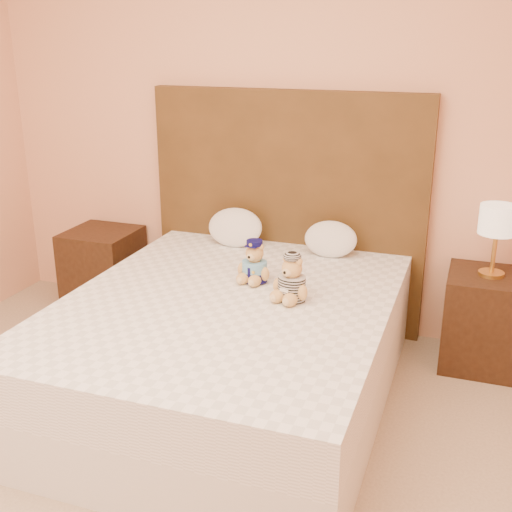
{
  "coord_description": "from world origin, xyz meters",
  "views": [
    {
      "loc": [
        1.13,
        -1.56,
        1.82
      ],
      "look_at": [
        0.06,
        1.45,
        0.71
      ],
      "focal_mm": 45.0,
      "sensor_mm": 36.0,
      "label": 1
    }
  ],
  "objects": [
    {
      "name": "pillow_right",
      "position": [
        0.33,
        2.03,
        0.66
      ],
      "size": [
        0.32,
        0.21,
        0.22
      ],
      "primitive_type": "ellipsoid",
      "color": "white",
      "rests_on": "bed"
    },
    {
      "name": "teddy_prisoner",
      "position": [
        0.31,
        1.3,
        0.67
      ],
      "size": [
        0.26,
        0.26,
        0.24
      ],
      "primitive_type": null,
      "rotation": [
        0.0,
        0.0,
        -0.32
      ],
      "color": "tan",
      "rests_on": "bed"
    },
    {
      "name": "nightstand_left",
      "position": [
        -1.25,
        2.0,
        0.28
      ],
      "size": [
        0.45,
        0.45,
        0.55
      ],
      "primitive_type": "cube",
      "color": "#362011",
      "rests_on": "ground"
    },
    {
      "name": "nightstand_right",
      "position": [
        1.25,
        2.0,
        0.28
      ],
      "size": [
        0.45,
        0.45,
        0.55
      ],
      "primitive_type": "cube",
      "color": "#362011",
      "rests_on": "ground"
    },
    {
      "name": "bed",
      "position": [
        0.0,
        1.2,
        0.28
      ],
      "size": [
        1.6,
        2.0,
        0.55
      ],
      "color": "white",
      "rests_on": "ground"
    },
    {
      "name": "pillow_left",
      "position": [
        -0.28,
        2.03,
        0.68
      ],
      "size": [
        0.36,
        0.23,
        0.25
      ],
      "primitive_type": "ellipsoid",
      "color": "white",
      "rests_on": "bed"
    },
    {
      "name": "headboard",
      "position": [
        0.0,
        2.21,
        0.75
      ],
      "size": [
        1.75,
        0.08,
        1.5
      ],
      "primitive_type": "cube",
      "color": "#533718",
      "rests_on": "ground"
    },
    {
      "name": "teddy_police",
      "position": [
        0.05,
        1.48,
        0.66
      ],
      "size": [
        0.23,
        0.22,
        0.23
      ],
      "primitive_type": null,
      "rotation": [
        0.0,
        0.0,
        -0.17
      ],
      "color": "tan",
      "rests_on": "bed"
    },
    {
      "name": "room_walls",
      "position": [
        0.0,
        0.46,
        1.81
      ],
      "size": [
        4.04,
        4.52,
        2.72
      ],
      "color": "#E8A37E",
      "rests_on": "ground"
    },
    {
      "name": "lamp",
      "position": [
        1.25,
        2.0,
        0.85
      ],
      "size": [
        0.2,
        0.2,
        0.4
      ],
      "color": "gold",
      "rests_on": "nightstand_right"
    }
  ]
}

